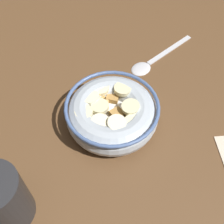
% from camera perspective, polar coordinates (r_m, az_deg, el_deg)
% --- Properties ---
extents(ground_plane, '(1.25, 1.25, 0.02)m').
position_cam_1_polar(ground_plane, '(0.51, -0.00, -2.63)').
color(ground_plane, brown).
extents(cereal_bowl, '(0.15, 0.15, 0.05)m').
position_cam_1_polar(cereal_bowl, '(0.48, -0.02, -0.21)').
color(cereal_bowl, '#B2BCC6').
rests_on(cereal_bowl, ground_plane).
extents(spoon, '(0.13, 0.13, 0.01)m').
position_cam_1_polar(spoon, '(0.60, 7.22, 9.49)').
color(spoon, silver).
rests_on(spoon, ground_plane).
extents(coffee_mug, '(0.10, 0.07, 0.10)m').
position_cam_1_polar(coffee_mug, '(0.42, -20.53, -15.72)').
color(coffee_mug, '#262628').
rests_on(coffee_mug, ground_plane).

